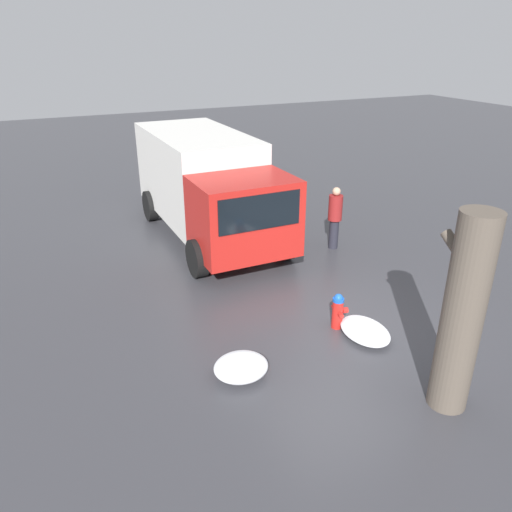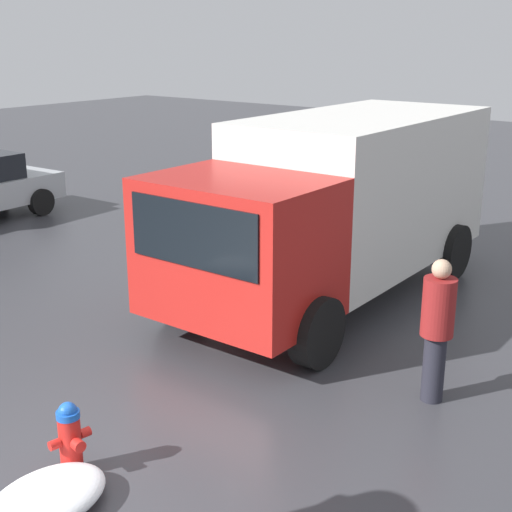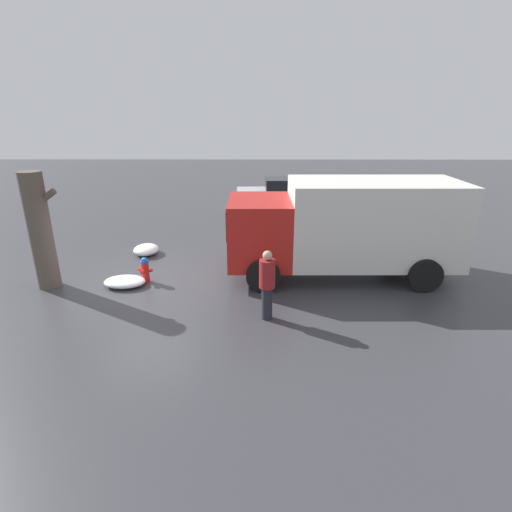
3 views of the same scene
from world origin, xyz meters
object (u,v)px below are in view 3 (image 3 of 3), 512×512
tree_trunk (40,231)px  parked_car (284,192)px  delivery_truck (347,225)px  pedestrian (267,283)px  fire_hydrant (145,269)px

tree_trunk → parked_car: (6.94, 9.60, -0.84)m
delivery_truck → pedestrian: (-2.29, -2.65, -0.60)m
delivery_truck → pedestrian: delivery_truck is taller
fire_hydrant → parked_car: (4.41, 9.29, 0.36)m
fire_hydrant → parked_car: 10.29m
fire_hydrant → parked_car: size_ratio=0.16×
pedestrian → parked_car: pedestrian is taller
fire_hydrant → delivery_truck: delivery_truck is taller
parked_car → tree_trunk: bearing=142.1°
pedestrian → parked_car: 11.42m
delivery_truck → pedestrian: 3.55m
pedestrian → tree_trunk: bearing=-95.6°
fire_hydrant → pedestrian: (3.34, -2.08, 0.53)m
tree_trunk → pedestrian: tree_trunk is taller
fire_hydrant → tree_trunk: 2.82m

